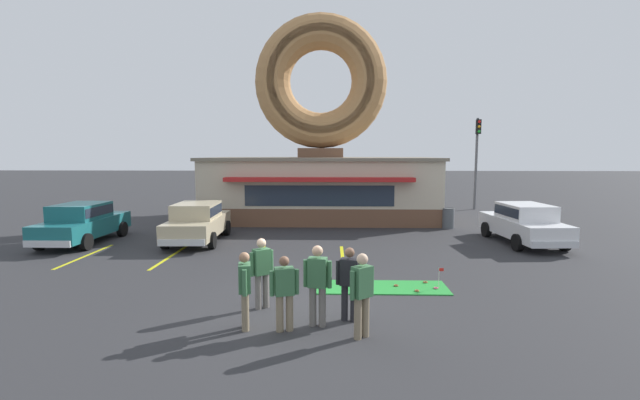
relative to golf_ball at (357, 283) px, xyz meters
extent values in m
plane|color=#2D2D30|center=(-1.45, -1.96, -0.05)|extent=(160.00, 160.00, 0.00)
cube|color=brown|center=(-1.31, 12.04, 0.40)|extent=(12.00, 6.00, 0.90)
cube|color=beige|center=(-1.31, 12.04, 2.00)|extent=(12.00, 6.00, 2.30)
cube|color=slate|center=(-1.31, 12.04, 3.23)|extent=(12.30, 6.30, 0.16)
cube|color=#B21E1E|center=(-1.31, 8.74, 2.30)|extent=(9.00, 0.60, 0.20)
cube|color=#232D3D|center=(-1.31, 9.02, 1.50)|extent=(7.20, 0.03, 1.00)
cube|color=brown|center=(-1.31, 12.04, 3.56)|extent=(2.40, 1.80, 0.50)
torus|color=#B27F4C|center=(-1.31, 12.04, 7.36)|extent=(7.10, 1.90, 7.10)
torus|color=tan|center=(-1.31, 11.61, 7.36)|extent=(6.25, 1.05, 6.24)
cube|color=green|center=(0.61, -0.26, -0.04)|extent=(3.54, 1.19, 0.03)
torus|color=brown|center=(1.50, -0.62, 0.00)|extent=(0.13, 0.13, 0.04)
torus|color=#D8667F|center=(2.05, -0.38, 0.00)|extent=(0.13, 0.13, 0.04)
torus|color=brown|center=(1.03, -0.20, 0.00)|extent=(0.13, 0.13, 0.04)
torus|color=brown|center=(1.88, 0.12, 0.00)|extent=(0.13, 0.13, 0.04)
sphere|color=white|center=(0.00, 0.00, 0.00)|extent=(0.04, 0.04, 0.04)
cylinder|color=silver|center=(2.13, -0.33, 0.25)|extent=(0.01, 0.01, 0.55)
cube|color=red|center=(2.19, -0.33, 0.48)|extent=(0.12, 0.01, 0.08)
cube|color=#BCAD89|center=(-6.14, 5.61, 0.61)|extent=(1.94, 4.47, 0.68)
cube|color=#BCAD89|center=(-6.13, 5.46, 1.25)|extent=(1.64, 2.16, 0.60)
cube|color=#232D3D|center=(-6.13, 5.46, 1.27)|extent=(1.66, 2.08, 0.36)
cube|color=silver|center=(-6.23, 7.84, 0.37)|extent=(1.67, 0.17, 0.24)
cube|color=silver|center=(-6.05, 3.39, 0.37)|extent=(1.67, 0.17, 0.24)
cylinder|color=black|center=(-7.07, 6.94, 0.27)|extent=(0.25, 0.65, 0.64)
cylinder|color=black|center=(-5.32, 7.01, 0.27)|extent=(0.25, 0.65, 0.64)
cylinder|color=black|center=(-6.96, 4.21, 0.27)|extent=(0.25, 0.65, 0.64)
cylinder|color=black|center=(-5.21, 4.29, 0.27)|extent=(0.25, 0.65, 0.64)
cube|color=silver|center=(6.92, 5.62, 0.61)|extent=(2.03, 4.50, 0.68)
cube|color=silver|center=(6.93, 5.48, 1.25)|extent=(1.69, 2.19, 0.60)
cube|color=#232D3D|center=(6.93, 5.48, 1.27)|extent=(1.70, 2.11, 0.36)
cube|color=silver|center=(6.78, 7.85, 0.37)|extent=(1.67, 0.20, 0.24)
cube|color=silver|center=(7.05, 3.40, 0.37)|extent=(1.67, 0.20, 0.24)
cylinder|color=black|center=(5.95, 6.93, 0.27)|extent=(0.26, 0.65, 0.64)
cylinder|color=black|center=(7.71, 7.04, 0.27)|extent=(0.26, 0.65, 0.64)
cylinder|color=black|center=(6.12, 4.21, 0.27)|extent=(0.26, 0.65, 0.64)
cylinder|color=black|center=(7.88, 4.32, 0.27)|extent=(0.26, 0.65, 0.64)
cube|color=#196066|center=(-10.67, 5.25, 0.61)|extent=(1.76, 4.40, 0.68)
cube|color=#196066|center=(-10.67, 5.10, 1.25)|extent=(1.56, 2.10, 0.60)
cube|color=#232D3D|center=(-10.67, 5.10, 1.27)|extent=(1.59, 2.02, 0.36)
cube|color=silver|center=(-10.67, 7.48, 0.37)|extent=(1.67, 0.10, 0.24)
cube|color=silver|center=(-10.67, 3.02, 0.37)|extent=(1.67, 0.10, 0.24)
cylinder|color=black|center=(-11.55, 6.62, 0.27)|extent=(0.22, 0.64, 0.64)
cylinder|color=black|center=(-9.79, 6.61, 0.27)|extent=(0.22, 0.64, 0.64)
cylinder|color=black|center=(-11.55, 3.89, 0.27)|extent=(0.22, 0.64, 0.64)
cylinder|color=black|center=(-9.79, 3.89, 0.27)|extent=(0.22, 0.64, 0.64)
cylinder|color=#7F7056|center=(-0.19, -3.45, 0.36)|extent=(0.15, 0.15, 0.82)
cylinder|color=#7F7056|center=(-0.04, -3.33, 0.36)|extent=(0.15, 0.15, 0.82)
cube|color=#386B42|center=(-0.12, -3.39, 1.07)|extent=(0.45, 0.42, 0.60)
cylinder|color=#386B42|center=(-0.31, -3.55, 1.04)|extent=(0.10, 0.10, 0.55)
cylinder|color=#386B42|center=(0.08, -3.24, 1.04)|extent=(0.10, 0.10, 0.55)
sphere|color=beige|center=(-0.12, -3.39, 1.51)|extent=(0.22, 0.22, 0.22)
cylinder|color=#7F7056|center=(-2.48, -2.94, 0.34)|extent=(0.15, 0.15, 0.79)
cylinder|color=#7F7056|center=(-2.44, -3.14, 0.34)|extent=(0.15, 0.15, 0.79)
cube|color=#386B42|center=(-2.46, -3.04, 1.02)|extent=(0.31, 0.42, 0.57)
cylinder|color=#386B42|center=(-2.51, -2.79, 0.99)|extent=(0.10, 0.10, 0.53)
cylinder|color=#386B42|center=(-2.41, -3.28, 0.99)|extent=(0.10, 0.10, 0.53)
sphere|color=#9E7051|center=(-2.46, -3.04, 1.44)|extent=(0.21, 0.21, 0.21)
cylinder|color=slate|center=(-2.23, -1.79, 0.35)|extent=(0.15, 0.15, 0.81)
cylinder|color=slate|center=(-2.39, -1.91, 0.35)|extent=(0.15, 0.15, 0.81)
cube|color=#386B42|center=(-2.31, -1.85, 1.05)|extent=(0.45, 0.42, 0.59)
cylinder|color=#386B42|center=(-2.11, -1.71, 1.02)|extent=(0.10, 0.10, 0.54)
cylinder|color=#386B42|center=(-2.51, -2.00, 1.02)|extent=(0.10, 0.10, 0.54)
sphere|color=beige|center=(-2.31, -1.85, 1.49)|extent=(0.22, 0.22, 0.22)
cylinder|color=#232328|center=(-0.42, -2.52, 0.34)|extent=(0.15, 0.15, 0.78)
cylinder|color=#232328|center=(-0.23, -2.57, 0.34)|extent=(0.15, 0.15, 0.78)
cube|color=black|center=(-0.32, -2.54, 1.02)|extent=(0.43, 0.33, 0.57)
cylinder|color=black|center=(-0.56, -2.48, 0.99)|extent=(0.10, 0.10, 0.53)
cylinder|color=black|center=(-0.08, -2.60, 0.99)|extent=(0.10, 0.10, 0.53)
sphere|color=brown|center=(-0.32, -2.54, 1.44)|extent=(0.21, 0.21, 0.21)
cylinder|color=#7F7056|center=(-1.74, -3.14, 0.33)|extent=(0.15, 0.15, 0.76)
cylinder|color=#7F7056|center=(-1.55, -3.09, 0.33)|extent=(0.15, 0.15, 0.76)
cube|color=#386B42|center=(-1.65, -3.12, 0.98)|extent=(0.43, 0.33, 0.55)
cylinder|color=#386B42|center=(-1.89, -3.18, 0.96)|extent=(0.10, 0.10, 0.51)
cylinder|color=#386B42|center=(-1.41, -3.05, 0.96)|extent=(0.10, 0.10, 0.51)
sphere|color=brown|center=(-1.65, -3.12, 1.39)|extent=(0.20, 0.20, 0.20)
cylinder|color=slate|center=(-1.09, -2.84, 0.37)|extent=(0.15, 0.15, 0.84)
cylinder|color=slate|center=(-0.89, -2.87, 0.37)|extent=(0.15, 0.15, 0.84)
cube|color=#386B42|center=(-0.99, -2.85, 1.09)|extent=(0.41, 0.30, 0.61)
cylinder|color=#386B42|center=(-1.24, -2.81, 1.06)|extent=(0.10, 0.10, 0.56)
cylinder|color=#386B42|center=(-0.75, -2.89, 1.06)|extent=(0.10, 0.10, 0.56)
sphere|color=tan|center=(-0.99, -2.85, 1.54)|extent=(0.22, 0.22, 0.22)
cylinder|color=#51565B|center=(4.88, 9.03, 0.42)|extent=(0.56, 0.56, 0.95)
torus|color=#303437|center=(4.88, 9.03, 0.90)|extent=(0.57, 0.57, 0.05)
cylinder|color=#595B60|center=(8.49, 16.17, 2.85)|extent=(0.16, 0.16, 5.80)
cube|color=black|center=(8.49, 15.99, 5.20)|extent=(0.28, 0.24, 0.90)
sphere|color=red|center=(8.49, 15.87, 5.50)|extent=(0.18, 0.18, 0.18)
sphere|color=orange|center=(8.49, 15.87, 5.20)|extent=(0.18, 0.18, 0.18)
sphere|color=green|center=(8.49, 15.87, 4.90)|extent=(0.18, 0.18, 0.18)
cube|color=yellow|center=(-9.33, 3.04, -0.05)|extent=(0.12, 3.60, 0.01)
cube|color=yellow|center=(-6.33, 3.04, -0.05)|extent=(0.12, 3.60, 0.01)
cube|color=yellow|center=(-3.33, 3.04, -0.05)|extent=(0.12, 3.60, 0.01)
cube|color=yellow|center=(-0.33, 3.04, -0.05)|extent=(0.12, 3.60, 0.01)
camera|label=1|loc=(-0.70, -11.40, 3.52)|focal=24.00mm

